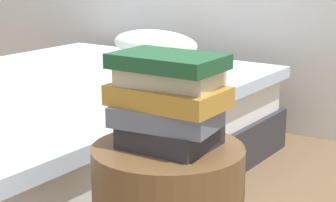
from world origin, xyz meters
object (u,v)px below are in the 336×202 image
object	(u,v)px
book_slate	(165,117)
book_cream	(169,76)
book_charcoal	(169,135)
book_ochre	(170,96)
book_forest	(168,61)
bed	(60,127)

from	to	relation	value
book_slate	book_cream	size ratio (longest dim) A/B	1.06
book_charcoal	book_ochre	world-z (taller)	book_ochre
book_slate	book_ochre	distance (m)	0.06
book_slate	book_forest	world-z (taller)	book_forest
book_ochre	book_cream	distance (m)	0.05
bed	book_slate	world-z (taller)	book_slate
book_charcoal	book_cream	distance (m)	0.16
book_slate	book_cream	xyz separation A→B (m)	(0.00, 0.02, 0.10)
book_slate	book_charcoal	bearing A→B (deg)	89.91
book_charcoal	book_cream	xyz separation A→B (m)	(0.00, -0.00, 0.16)
book_forest	book_cream	bearing A→B (deg)	113.05
bed	book_forest	xyz separation A→B (m)	(1.07, -0.80, 0.54)
bed	book_charcoal	xyz separation A→B (m)	(1.06, -0.78, 0.34)
book_cream	book_forest	distance (m)	0.05
bed	book_cream	bearing A→B (deg)	-32.07
book_cream	book_forest	bearing A→B (deg)	-71.61
bed	book_forest	distance (m)	1.44
bed	book_slate	xyz separation A→B (m)	(1.07, -0.80, 0.40)
book_forest	book_slate	bearing A→B (deg)	-164.47
bed	book_forest	world-z (taller)	book_forest
bed	book_ochre	xyz separation A→B (m)	(1.07, -0.79, 0.45)
bed	book_forest	size ratio (longest dim) A/B	7.62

